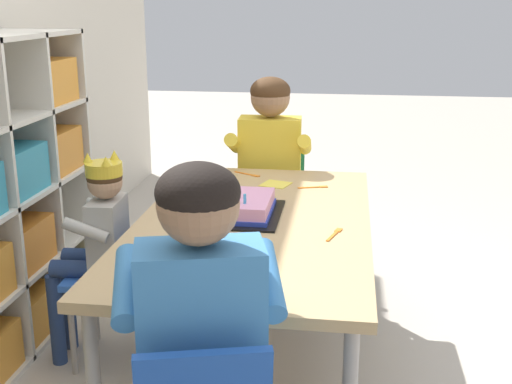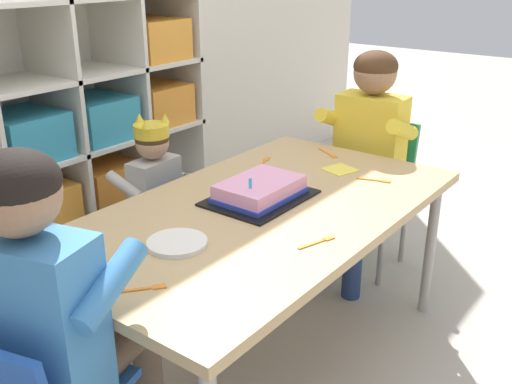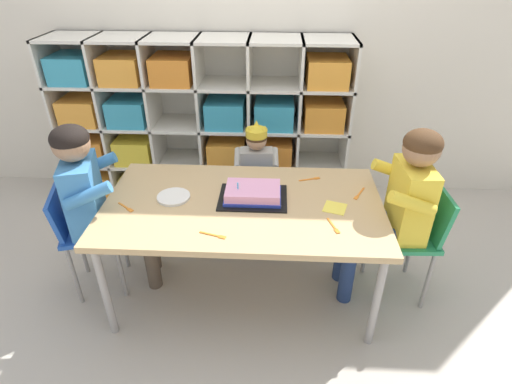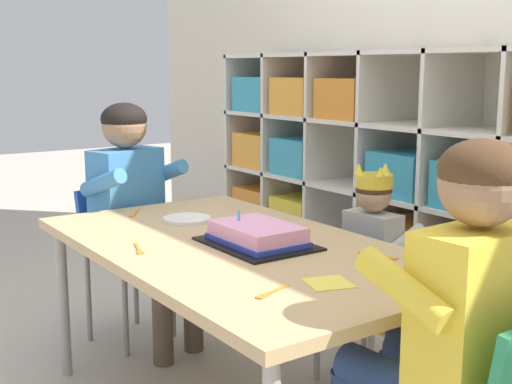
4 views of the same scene
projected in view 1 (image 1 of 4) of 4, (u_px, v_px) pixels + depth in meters
The scene contains 15 objects.
ground at pixel (254, 372), 2.58m from camera, with size 16.00×16.00×0.00m, color #BCB2A3.
activity_table at pixel (254, 232), 2.41m from camera, with size 1.49×0.84×0.63m.
classroom_chair_blue at pixel (125, 271), 2.58m from camera, with size 0.35×0.36×0.61m.
child_with_crown at pixel (97, 233), 2.55m from camera, with size 0.30×0.31×0.85m.
adult_helper_seated at pixel (199, 314), 1.63m from camera, with size 0.47×0.45×1.05m.
classroom_chair_guest_side at pixel (270, 196), 3.36m from camera, with size 0.37×0.38×0.70m.
guest_at_table_side at pixel (269, 161), 3.19m from camera, with size 0.44×0.41×1.04m.
birthday_cake_on_tray at pixel (243, 208), 2.45m from camera, with size 0.37×0.28×0.11m.
paper_plate_stack at pixel (227, 256), 2.04m from camera, with size 0.18×0.18×0.01m, color white.
paper_napkin_square at pixel (276, 184), 2.86m from camera, with size 0.11×0.11×0.00m, color #F4DB4C.
fork_scattered_mid_table at pixel (315, 187), 2.81m from camera, with size 0.05×0.13×0.00m.
fork_at_table_front_edge at pixel (335, 234), 2.25m from camera, with size 0.13×0.05×0.00m.
fork_near_child_seat at pixel (249, 174), 3.02m from camera, with size 0.08×0.13×0.00m.
fork_by_napkin at pixel (203, 188), 2.80m from camera, with size 0.13×0.05×0.00m.
fork_near_cake_tray at pixel (252, 291), 1.81m from camera, with size 0.11×0.09×0.00m.
Camera 1 is at (-2.25, -0.33, 1.40)m, focal length 46.47 mm.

